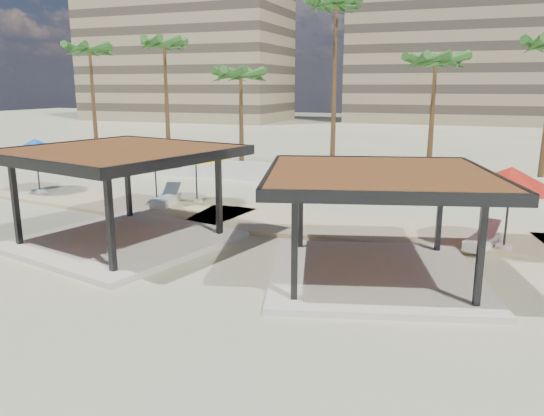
{
  "coord_description": "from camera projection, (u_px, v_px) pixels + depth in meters",
  "views": [
    {
      "loc": [
        5.58,
        -13.93,
        5.8
      ],
      "look_at": [
        -1.31,
        3.85,
        1.4
      ],
      "focal_mm": 35.0,
      "sensor_mm": 36.0,
      "label": 1
    }
  ],
  "objects": [
    {
      "name": "palm_c",
      "position": [
        241.0,
        78.0,
        34.12
      ],
      "size": [
        3.0,
        3.0,
        7.33
      ],
      "color": "brown",
      "rests_on": "ground"
    },
    {
      "name": "lounger_b",
      "position": [
        482.0,
        241.0,
        19.03
      ],
      "size": [
        1.28,
        2.25,
        0.81
      ],
      "rotation": [
        0.0,
        0.0,
        1.28
      ],
      "color": "white",
      "rests_on": "promenade"
    },
    {
      "name": "palm_d",
      "position": [
        336.0,
        12.0,
        31.87
      ],
      "size": [
        3.0,
        3.0,
        11.43
      ],
      "color": "brown",
      "rests_on": "ground"
    },
    {
      "name": "building_west",
      "position": [
        184.0,
        28.0,
        89.05
      ],
      "size": [
        34.0,
        16.0,
        32.4
      ],
      "color": "#937F60",
      "rests_on": "ground"
    },
    {
      "name": "promenade",
      "position": [
        379.0,
        226.0,
        22.17
      ],
      "size": [
        44.45,
        7.97,
        0.24
      ],
      "color": "#C6B284",
      "rests_on": "ground"
    },
    {
      "name": "building_mid",
      "position": [
        476.0,
        30.0,
        82.16
      ],
      "size": [
        38.0,
        16.0,
        30.4
      ],
      "color": "#847259",
      "rests_on": "ground"
    },
    {
      "name": "umbrella_f",
      "position": [
        155.0,
        159.0,
        25.45
      ],
      "size": [
        2.92,
        2.92,
        2.53
      ],
      "rotation": [
        0.0,
        0.0,
        -0.03
      ],
      "color": "beige",
      "rests_on": "promenade"
    },
    {
      "name": "pavilion_west",
      "position": [
        120.0,
        187.0,
        19.5
      ],
      "size": [
        8.54,
        8.54,
        3.61
      ],
      "rotation": [
        0.0,
        0.0,
        -0.23
      ],
      "color": "beige",
      "rests_on": "ground"
    },
    {
      "name": "palm_a",
      "position": [
        90.0,
        54.0,
        38.14
      ],
      "size": [
        3.0,
        3.0,
        9.19
      ],
      "color": "brown",
      "rests_on": "ground"
    },
    {
      "name": "ground",
      "position": [
        266.0,
        284.0,
        15.92
      ],
      "size": [
        200.0,
        200.0,
        0.0
      ],
      "primitive_type": "plane",
      "color": "tan",
      "rests_on": "ground"
    },
    {
      "name": "palm_e",
      "position": [
        435.0,
        66.0,
        30.02
      ],
      "size": [
        3.0,
        3.0,
        8.01
      ],
      "color": "brown",
      "rests_on": "ground"
    },
    {
      "name": "boundary_wall",
      "position": [
        370.0,
        179.0,
        30.32
      ],
      "size": [
        56.0,
        0.3,
        1.2
      ],
      "primitive_type": "cube",
      "color": "silver",
      "rests_on": "ground"
    },
    {
      "name": "pavilion_central",
      "position": [
        377.0,
        215.0,
        16.02
      ],
      "size": [
        8.2,
        8.2,
        3.36
      ],
      "rotation": [
        0.0,
        0.0,
        0.28
      ],
      "color": "beige",
      "rests_on": "ground"
    },
    {
      "name": "umbrella_a",
      "position": [
        35.0,
        146.0,
        28.19
      ],
      "size": [
        3.88,
        3.88,
        2.88
      ],
      "rotation": [
        0.0,
        0.0,
        0.23
      ],
      "color": "beige",
      "rests_on": "promenade"
    },
    {
      "name": "umbrella_c",
      "position": [
        511.0,
        179.0,
        18.21
      ],
      "size": [
        3.89,
        3.89,
        2.92
      ],
      "rotation": [
        0.0,
        0.0,
        -0.21
      ],
      "color": "beige",
      "rests_on": "promenade"
    },
    {
      "name": "umbrella_b",
      "position": [
        196.0,
        153.0,
        25.84
      ],
      "size": [
        4.23,
        4.23,
        2.83
      ],
      "rotation": [
        0.0,
        0.0,
        0.44
      ],
      "color": "beige",
      "rests_on": "promenade"
    },
    {
      "name": "palm_b",
      "position": [
        164.0,
        49.0,
        36.33
      ],
      "size": [
        3.0,
        3.0,
        9.44
      ],
      "color": "brown",
      "rests_on": "ground"
    },
    {
      "name": "lounger_a",
      "position": [
        166.0,
        200.0,
        25.74
      ],
      "size": [
        1.21,
        2.48,
        0.9
      ],
      "rotation": [
        0.0,
        0.0,
        1.77
      ],
      "color": "white",
      "rests_on": "promenade"
    }
  ]
}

